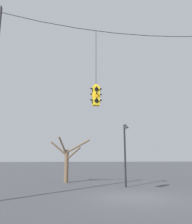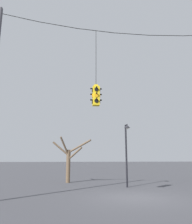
% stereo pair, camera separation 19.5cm
% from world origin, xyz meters
% --- Properties ---
extents(ground_plane, '(200.00, 200.00, 0.00)m').
position_xyz_m(ground_plane, '(0.00, 0.00, 0.00)').
color(ground_plane, '#424247').
extents(span_wire, '(13.93, 0.03, 0.71)m').
position_xyz_m(span_wire, '(0.00, -0.43, 8.77)').
color(span_wire, black).
extents(traffic_light_near_left_pole, '(0.58, 0.58, 4.13)m').
position_xyz_m(traffic_light_near_left_pole, '(-1.98, -0.43, 4.99)').
color(traffic_light_near_left_pole, yellow).
extents(street_lamp, '(0.39, 0.68, 4.17)m').
position_xyz_m(street_lamp, '(0.60, 3.64, 2.88)').
color(street_lamp, black).
rests_on(street_lamp, ground_plane).
extents(bare_tree, '(3.09, 1.08, 3.56)m').
position_xyz_m(bare_tree, '(-3.26, 7.00, 1.76)').
color(bare_tree, brown).
rests_on(bare_tree, ground_plane).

